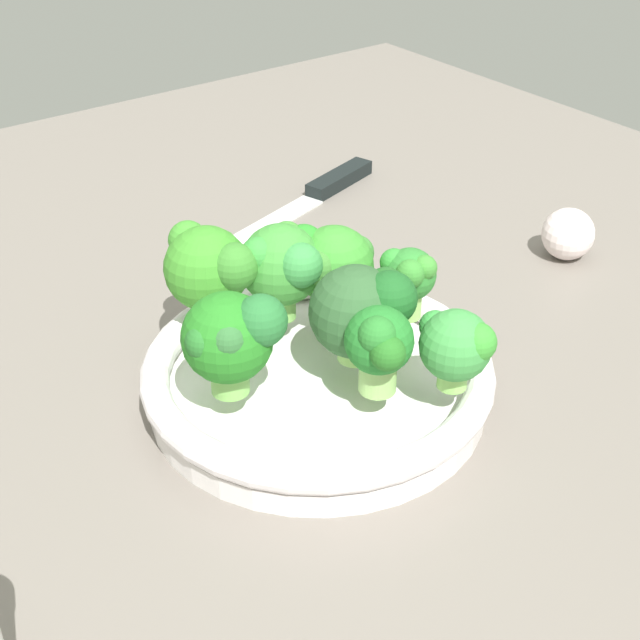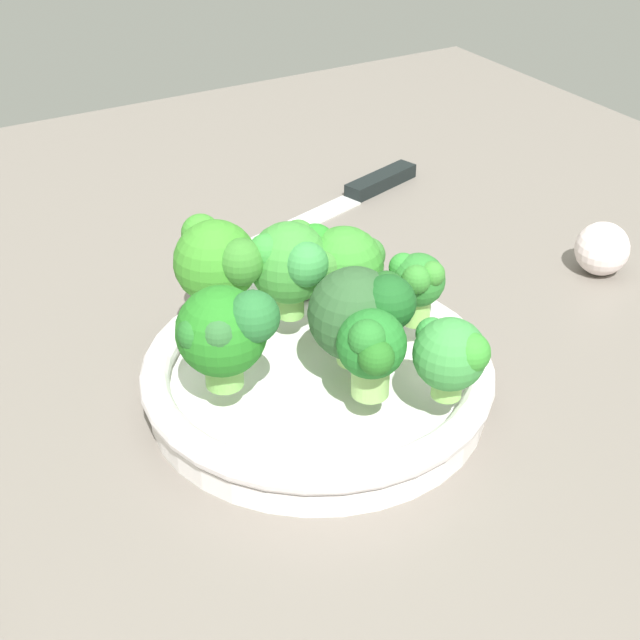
% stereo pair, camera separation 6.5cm
% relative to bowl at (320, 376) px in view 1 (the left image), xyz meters
% --- Properties ---
extents(ground_plane, '(1.30, 1.30, 0.03)m').
position_rel_bowl_xyz_m(ground_plane, '(-0.00, 0.04, -0.03)').
color(ground_plane, slate).
extents(bowl, '(0.26, 0.26, 0.04)m').
position_rel_bowl_xyz_m(bowl, '(0.00, 0.00, 0.00)').
color(bowl, white).
rests_on(bowl, ground_plane).
extents(broccoli_floret_0, '(0.05, 0.05, 0.07)m').
position_rel_bowl_xyz_m(broccoli_floret_0, '(0.00, -0.06, 0.06)').
color(broccoli_floret_0, '#95C66A').
rests_on(broccoli_floret_0, bowl).
extents(broccoli_floret_1, '(0.04, 0.04, 0.06)m').
position_rel_bowl_xyz_m(broccoli_floret_1, '(0.08, 0.00, 0.06)').
color(broccoli_floret_1, '#97D364').
rests_on(broccoli_floret_1, bowl).
extents(broccoli_floret_2, '(0.05, 0.06, 0.06)m').
position_rel_bowl_xyz_m(broccoli_floret_2, '(0.05, -0.08, 0.05)').
color(broccoli_floret_2, '#91D064').
rests_on(broccoli_floret_2, bowl).
extents(broccoli_floret_3, '(0.06, 0.07, 0.08)m').
position_rel_bowl_xyz_m(broccoli_floret_3, '(0.01, 0.06, 0.07)').
color(broccoli_floret_3, '#85C65E').
rests_on(broccoli_floret_3, bowl).
extents(broccoli_floret_4, '(0.07, 0.07, 0.07)m').
position_rel_bowl_xyz_m(broccoli_floret_4, '(0.02, -0.02, 0.06)').
color(broccoli_floret_4, '#8BBE5D').
rests_on(broccoli_floret_4, bowl).
extents(broccoli_floret_5, '(0.07, 0.07, 0.07)m').
position_rel_bowl_xyz_m(broccoli_floret_5, '(0.04, 0.05, 0.06)').
color(broccoli_floret_5, '#83BC5D').
rests_on(broccoli_floret_5, bowl).
extents(broccoli_floret_6, '(0.07, 0.07, 0.08)m').
position_rel_bowl_xyz_m(broccoli_floret_6, '(-0.07, -0.00, 0.06)').
color(broccoli_floret_6, '#7BBC57').
rests_on(broccoli_floret_6, bowl).
extents(broccoli_floret_7, '(0.06, 0.08, 0.08)m').
position_rel_bowl_xyz_m(broccoli_floret_7, '(-0.04, 0.08, 0.07)').
color(broccoli_floret_7, '#83C15D').
rests_on(broccoli_floret_7, bowl).
extents(knife, '(0.26, 0.10, 0.01)m').
position_rel_bowl_xyz_m(knife, '(0.20, 0.28, -0.01)').
color(knife, silver).
rests_on(knife, ground_plane).
extents(garlic_bulb, '(0.05, 0.05, 0.05)m').
position_rel_bowl_xyz_m(garlic_bulb, '(0.32, 0.04, 0.00)').
color(garlic_bulb, silver).
rests_on(garlic_bulb, ground_plane).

